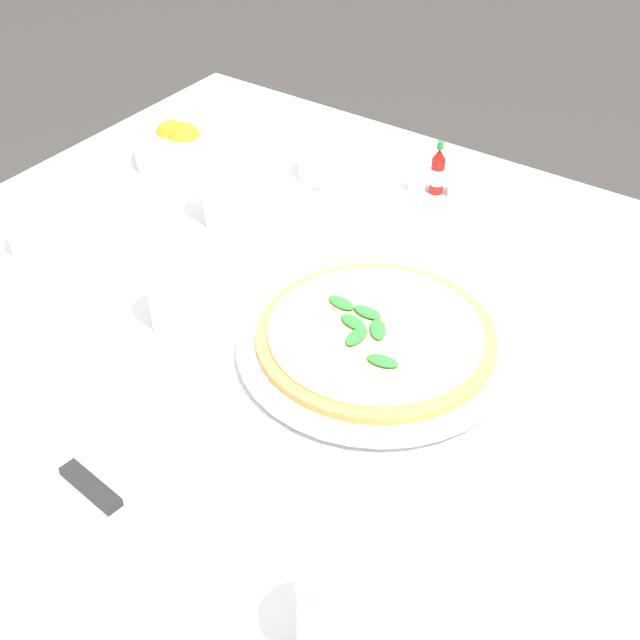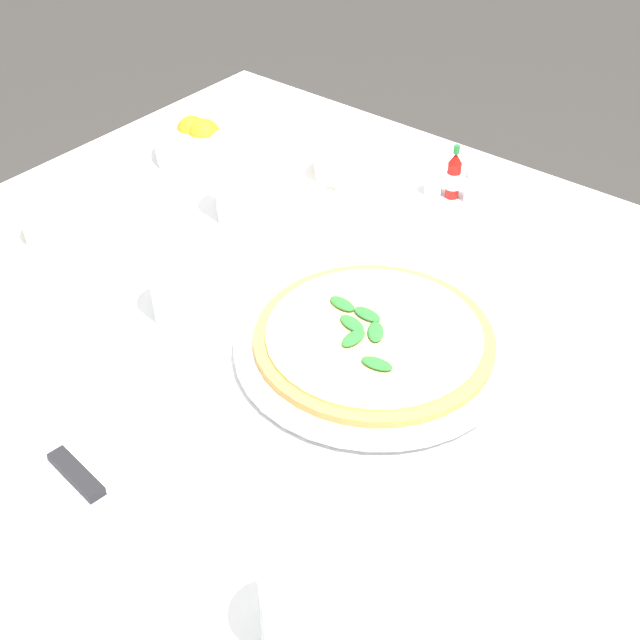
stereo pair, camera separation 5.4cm
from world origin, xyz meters
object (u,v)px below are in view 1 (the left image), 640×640
pizza (376,334)px  pepper_shaker (457,180)px  hot_sauce_bottle (438,172)px  coffee_cup_back_corner (324,163)px  water_glass_left_edge (339,612)px  water_glass_near_right (229,187)px  water_glass_center_back (175,291)px  salt_shaker (417,175)px  napkin_folded (64,471)px  coffee_cup_right_edge (39,235)px  pizza_plate (375,344)px  citrus_bowl (183,146)px  dinner_knife (59,460)px

pizza → pepper_shaker: pepper_shaker is taller
hot_sauce_bottle → coffee_cup_back_corner: bearing=22.9°
water_glass_left_edge → water_glass_near_right: size_ratio=0.99×
water_glass_left_edge → water_glass_center_back: water_glass_left_edge is taller
salt_shaker → pepper_shaker: bearing=-160.3°
pizza → salt_shaker: size_ratio=4.88×
pepper_shaker → napkin_folded: bearing=84.9°
coffee_cup_right_edge → water_glass_center_back: 0.25m
pizza_plate → napkin_folded: napkin_folded is taller
salt_shaker → water_glass_center_back: bearing=79.6°
citrus_bowl → napkin_folded: bearing=121.4°
pizza_plate → citrus_bowl: size_ratio=2.13×
dinner_knife → salt_shaker: salt_shaker is taller
coffee_cup_right_edge → hot_sauce_bottle: hot_sauce_bottle is taller
coffee_cup_back_corner → water_glass_near_right: size_ratio=1.06×
water_glass_center_back → napkin_folded: 0.26m
water_glass_near_right → water_glass_center_back: (-0.09, 0.21, -0.01)m
citrus_bowl → salt_shaker: (-0.34, -0.13, -0.00)m
napkin_folded → dinner_knife: 0.01m
dinner_knife → citrus_bowl: bearing=-51.8°
pizza_plate → citrus_bowl: (0.49, -0.22, 0.01)m
coffee_cup_right_edge → coffee_cup_back_corner: bearing=-118.6°
dinner_knife → hot_sauce_bottle: (-0.04, -0.69, 0.01)m
coffee_cup_right_edge → pizza: bearing=-170.3°
hot_sauce_bottle → salt_shaker: hot_sauce_bottle is taller
coffee_cup_right_edge → citrus_bowl: 0.30m
dinner_knife → pepper_shaker: pepper_shaker is taller
water_glass_near_right → pepper_shaker: water_glass_near_right is taller
coffee_cup_right_edge → hot_sauce_bottle: bearing=-129.3°
pizza_plate → hot_sauce_bottle: size_ratio=3.85×
coffee_cup_back_corner → napkin_folded: size_ratio=0.55×
hot_sauce_bottle → salt_shaker: size_ratio=1.48×
coffee_cup_back_corner → water_glass_left_edge: water_glass_left_edge is taller
citrus_bowl → salt_shaker: 0.37m
pizza → pepper_shaker: (0.09, -0.37, 0.00)m
water_glass_center_back → napkin_folded: (-0.07, 0.25, -0.04)m
water_glass_left_edge → hot_sauce_bottle: bearing=-67.4°
napkin_folded → pepper_shaker: 0.70m
pizza_plate → water_glass_near_right: size_ratio=2.61×
pizza_plate → hot_sauce_bottle: 0.37m
citrus_bowl → pepper_shaker: 0.43m
pepper_shaker → pizza: bearing=103.4°
hot_sauce_bottle → coffee_cup_right_edge: bearing=50.7°
water_glass_near_right → water_glass_center_back: water_glass_near_right is taller
pizza_plate → salt_shaker: bearing=-67.4°
pizza → salt_shaker: 0.37m
water_glass_left_edge → coffee_cup_back_corner: bearing=-54.6°
pizza → napkin_folded: size_ratio=1.17×
coffee_cup_back_corner → water_glass_left_edge: 0.76m
salt_shaker → coffee_cup_back_corner: bearing=23.6°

